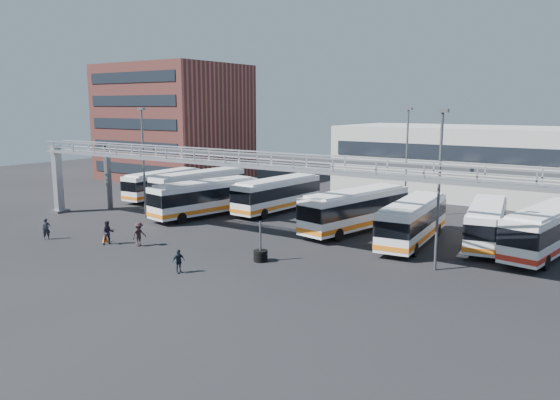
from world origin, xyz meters
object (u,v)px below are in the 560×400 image
Objects in this scene: bus_5 at (356,209)px; pedestrian_c at (139,234)px; light_pole_mid at (439,182)px; bus_7 at (486,222)px; light_pole_back at (407,156)px; bus_2 at (205,197)px; bus_3 at (278,193)px; pedestrian_d at (178,261)px; bus_8 at (547,229)px; cone_left at (105,237)px; light_pole_left at (143,157)px; bus_1 at (199,186)px; bus_6 at (413,220)px; pedestrian_a at (46,229)px; cone_right at (107,226)px; pedestrian_b at (108,233)px; bus_0 at (163,183)px; tire_stack at (261,255)px.

bus_5 is 6.46× the size of pedestrian_c.
light_pole_mid is 0.95× the size of bus_7.
light_pole_back is 19.22m from bus_2.
bus_3 is 7.30× the size of pedestrian_d.
bus_8 is 15.91× the size of cone_left.
bus_2 reaches higher than bus_7.
light_pole_left is 9.28m from bus_1.
bus_1 is 1.01× the size of bus_2.
bus_6 is (4.31, -9.32, -3.88)m from light_pole_back.
bus_2 is 6.84× the size of pedestrian_a.
cone_right is (-26.70, -4.45, -5.36)m from light_pole_mid.
bus_1 reaches higher than pedestrian_c.
pedestrian_b is 1.20× the size of pedestrian_d.
pedestrian_b is 1.00× the size of pedestrian_c.
bus_7 is at bearing 14.23° from light_pole_left.
bus_1 is at bearing 27.88° from pedestrian_a.
light_pole_left is 0.89× the size of bus_8.
bus_0 is at bearing 59.99° from pedestrian_d.
light_pole_back is 13.78× the size of cone_right.
pedestrian_c is at bearing -56.34° from bus_1.
bus_6 is (-3.69, 5.68, -3.88)m from light_pole_mid.
bus_1 is 7.60× the size of pedestrian_d.
cone_right is at bearing -133.86° from light_pole_back.
pedestrian_d is (6.16, -19.93, -1.09)m from bus_3.
light_pole_back is 5.59× the size of pedestrian_c.
bus_3 is 6.11× the size of pedestrian_c.
pedestrian_c is 2.52× the size of cone_left.
pedestrian_b reaches higher than pedestrian_c.
bus_2 reaches higher than pedestrian_c.
pedestrian_d is (14.87, -10.71, -4.96)m from light_pole_left.
bus_0 is 11.74m from bus_2.
tire_stack is at bearing -74.87° from pedestrian_c.
bus_7 is 5.82× the size of pedestrian_b.
light_pole_left is 0.91× the size of bus_6.
bus_5 is 11.76m from tire_stack.
bus_3 is 18.01m from cone_left.
bus_7 is at bearing 19.79° from bus_5.
bus_0 is 0.93× the size of bus_3.
bus_2 reaches higher than pedestrian_b.
pedestrian_b is (-14.63, -22.56, -4.81)m from light_pole_back.
bus_6 is 6.09× the size of pedestrian_b.
bus_8 is (5.26, 7.68, -3.83)m from light_pole_mid.
pedestrian_b is 2.48× the size of cone_right.
bus_7 is 3.89× the size of tire_stack.
light_pole_left reaches higher than cone_left.
bus_0 is 13.99× the size of cone_right.
pedestrian_c is at bearing 12.05° from cone_left.
bus_3 reaches higher than pedestrian_c.
bus_0 is 14.30× the size of cone_left.
pedestrian_d is at bearing -35.77° from light_pole_left.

